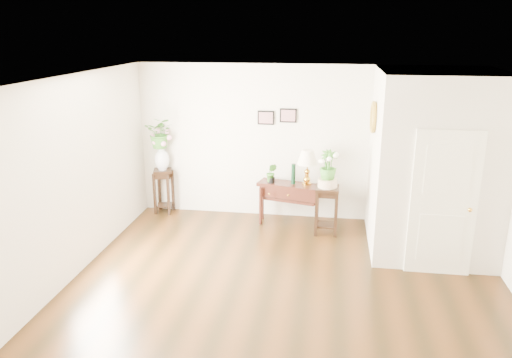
% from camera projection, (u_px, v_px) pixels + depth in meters
% --- Properties ---
extents(floor, '(6.00, 5.50, 0.02)m').
position_uv_depth(floor, '(286.00, 288.00, 6.79)').
color(floor, '#44260D').
rests_on(floor, ground).
extents(ceiling, '(6.00, 5.50, 0.02)m').
position_uv_depth(ceiling, '(290.00, 80.00, 5.97)').
color(ceiling, white).
rests_on(ceiling, ground).
extents(wall_back, '(6.00, 0.02, 2.80)m').
position_uv_depth(wall_back, '(302.00, 143.00, 8.98)').
color(wall_back, beige).
rests_on(wall_back, ground).
extents(wall_front, '(6.00, 0.02, 2.80)m').
position_uv_depth(wall_front, '(255.00, 303.00, 3.78)').
color(wall_front, beige).
rests_on(wall_front, ground).
extents(wall_left, '(0.02, 5.50, 2.80)m').
position_uv_depth(wall_left, '(69.00, 180.00, 6.81)').
color(wall_left, beige).
rests_on(wall_left, ground).
extents(partition, '(1.80, 1.95, 2.80)m').
position_uv_depth(partition, '(433.00, 162.00, 7.76)').
color(partition, beige).
rests_on(partition, floor).
extents(door, '(0.90, 0.05, 2.10)m').
position_uv_depth(door, '(443.00, 204.00, 6.91)').
color(door, white).
rests_on(door, floor).
extents(art_print_left, '(0.30, 0.02, 0.25)m').
position_uv_depth(art_print_left, '(266.00, 118.00, 8.92)').
color(art_print_left, black).
rests_on(art_print_left, wall_back).
extents(art_print_right, '(0.30, 0.02, 0.25)m').
position_uv_depth(art_print_right, '(288.00, 116.00, 8.85)').
color(art_print_right, black).
rests_on(art_print_right, wall_back).
extents(wall_ornament, '(0.07, 0.51, 0.51)m').
position_uv_depth(wall_ornament, '(373.00, 117.00, 7.82)').
color(wall_ornament, '#AE9130').
rests_on(wall_ornament, partition).
extents(console_table, '(1.18, 0.63, 0.75)m').
position_uv_depth(console_table, '(289.00, 203.00, 8.94)').
color(console_table, '#371711').
rests_on(console_table, floor).
extents(table_lamp, '(0.44, 0.44, 0.63)m').
position_uv_depth(table_lamp, '(307.00, 165.00, 8.68)').
color(table_lamp, gold).
rests_on(table_lamp, console_table).
extents(green_vase, '(0.08, 0.08, 0.36)m').
position_uv_depth(green_vase, '(293.00, 175.00, 8.77)').
color(green_vase, black).
rests_on(green_vase, console_table).
extents(potted_plant, '(0.19, 0.16, 0.34)m').
position_uv_depth(potted_plant, '(271.00, 174.00, 8.83)').
color(potted_plant, '#387D26').
rests_on(potted_plant, console_table).
extents(plant_stand_a, '(0.41, 0.41, 0.84)m').
position_uv_depth(plant_stand_a, '(164.00, 191.00, 9.47)').
color(plant_stand_a, black).
rests_on(plant_stand_a, floor).
extents(porcelain_vase, '(0.35, 0.35, 0.47)m').
position_uv_depth(porcelain_vase, '(162.00, 158.00, 9.28)').
color(porcelain_vase, silver).
rests_on(porcelain_vase, plant_stand_a).
extents(lily_arrangement, '(0.54, 0.47, 0.58)m').
position_uv_depth(lily_arrangement, '(161.00, 134.00, 9.14)').
color(lily_arrangement, '#387D26').
rests_on(lily_arrangement, porcelain_vase).
extents(plant_stand_b, '(0.39, 0.39, 0.83)m').
position_uv_depth(plant_stand_b, '(326.00, 210.00, 8.50)').
color(plant_stand_b, black).
rests_on(plant_stand_b, floor).
extents(ceramic_bowl, '(0.41, 0.41, 0.14)m').
position_uv_depth(ceramic_bowl, '(327.00, 182.00, 8.36)').
color(ceramic_bowl, beige).
rests_on(ceramic_bowl, plant_stand_b).
extents(narcissus, '(0.37, 0.37, 0.51)m').
position_uv_depth(narcissus, '(328.00, 166.00, 8.27)').
color(narcissus, '#387D26').
rests_on(narcissus, ceramic_bowl).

